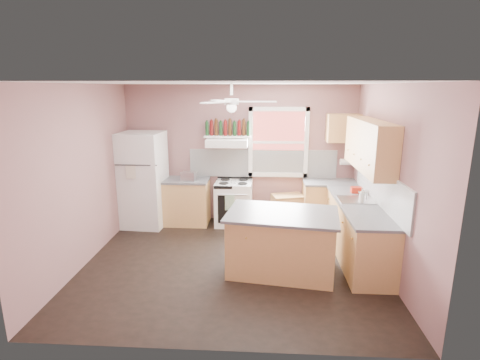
# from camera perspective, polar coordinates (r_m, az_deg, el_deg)

# --- Properties ---
(floor) EXTENTS (4.50, 4.50, 0.00)m
(floor) POSITION_cam_1_polar(r_m,az_deg,el_deg) (5.94, -1.16, -12.48)
(floor) COLOR black
(floor) RESTS_ON ground
(ceiling) EXTENTS (4.50, 4.50, 0.00)m
(ceiling) POSITION_cam_1_polar(r_m,az_deg,el_deg) (5.32, -1.31, 14.54)
(ceiling) COLOR white
(ceiling) RESTS_ON ground
(wall_back) EXTENTS (4.50, 0.05, 2.70)m
(wall_back) POSITION_cam_1_polar(r_m,az_deg,el_deg) (7.45, 0.02, 3.96)
(wall_back) COLOR #825957
(wall_back) RESTS_ON ground
(wall_right) EXTENTS (0.05, 4.00, 2.70)m
(wall_right) POSITION_cam_1_polar(r_m,az_deg,el_deg) (5.76, 21.95, -0.07)
(wall_right) COLOR #825957
(wall_right) RESTS_ON ground
(wall_left) EXTENTS (0.05, 4.00, 2.70)m
(wall_left) POSITION_cam_1_polar(r_m,az_deg,el_deg) (6.09, -23.08, 0.55)
(wall_left) COLOR #825957
(wall_left) RESTS_ON ground
(backsplash_back) EXTENTS (2.90, 0.03, 0.55)m
(backsplash_back) POSITION_cam_1_polar(r_m,az_deg,el_deg) (7.44, 3.47, 2.54)
(backsplash_back) COLOR white
(backsplash_back) RESTS_ON wall_back
(backsplash_right) EXTENTS (0.03, 2.60, 0.55)m
(backsplash_right) POSITION_cam_1_polar(r_m,az_deg,el_deg) (6.07, 20.57, -0.98)
(backsplash_right) COLOR white
(backsplash_right) RESTS_ON wall_right
(window_view) EXTENTS (1.00, 0.02, 1.20)m
(window_view) POSITION_cam_1_polar(r_m,az_deg,el_deg) (7.37, 5.86, 5.74)
(window_view) COLOR maroon
(window_view) RESTS_ON wall_back
(window_frame) EXTENTS (1.16, 0.07, 1.36)m
(window_frame) POSITION_cam_1_polar(r_m,az_deg,el_deg) (7.34, 5.87, 5.71)
(window_frame) COLOR white
(window_frame) RESTS_ON wall_back
(refrigerator) EXTENTS (0.82, 0.80, 1.83)m
(refrigerator) POSITION_cam_1_polar(r_m,az_deg,el_deg) (7.43, -14.47, 0.04)
(refrigerator) COLOR white
(refrigerator) RESTS_ON floor
(base_cabinet_left) EXTENTS (0.90, 0.60, 0.86)m
(base_cabinet_left) POSITION_cam_1_polar(r_m,az_deg,el_deg) (7.50, -8.26, -3.37)
(base_cabinet_left) COLOR tan
(base_cabinet_left) RESTS_ON floor
(counter_left) EXTENTS (0.92, 0.62, 0.04)m
(counter_left) POSITION_cam_1_polar(r_m,az_deg,el_deg) (7.38, -8.38, -0.03)
(counter_left) COLOR #4E4E51
(counter_left) RESTS_ON base_cabinet_left
(toaster) EXTENTS (0.31, 0.21, 0.18)m
(toaster) POSITION_cam_1_polar(r_m,az_deg,el_deg) (7.21, -7.81, 0.57)
(toaster) COLOR silver
(toaster) RESTS_ON counter_left
(stove) EXTENTS (0.72, 0.66, 0.86)m
(stove) POSITION_cam_1_polar(r_m,az_deg,el_deg) (7.37, -0.94, -3.54)
(stove) COLOR white
(stove) RESTS_ON floor
(range_hood) EXTENTS (0.78, 0.50, 0.14)m
(range_hood) POSITION_cam_1_polar(r_m,az_deg,el_deg) (7.16, -1.96, 5.73)
(range_hood) COLOR white
(range_hood) RESTS_ON wall_back
(bottle_shelf) EXTENTS (0.90, 0.26, 0.03)m
(bottle_shelf) POSITION_cam_1_polar(r_m,az_deg,el_deg) (7.26, -1.88, 6.64)
(bottle_shelf) COLOR white
(bottle_shelf) RESTS_ON range_hood
(cart) EXTENTS (0.67, 0.53, 0.59)m
(cart) POSITION_cam_1_polar(r_m,az_deg,el_deg) (7.45, 7.22, -4.53)
(cart) COLOR tan
(cart) RESTS_ON floor
(base_cabinet_corner) EXTENTS (1.00, 0.60, 0.86)m
(base_cabinet_corner) POSITION_cam_1_polar(r_m,az_deg,el_deg) (7.46, 13.43, -3.69)
(base_cabinet_corner) COLOR tan
(base_cabinet_corner) RESTS_ON floor
(base_cabinet_right) EXTENTS (0.60, 2.20, 0.86)m
(base_cabinet_right) POSITION_cam_1_polar(r_m,az_deg,el_deg) (6.21, 17.45, -7.60)
(base_cabinet_right) COLOR tan
(base_cabinet_right) RESTS_ON floor
(counter_corner) EXTENTS (1.02, 0.62, 0.04)m
(counter_corner) POSITION_cam_1_polar(r_m,az_deg,el_deg) (7.34, 13.63, -0.35)
(counter_corner) COLOR #4E4E51
(counter_corner) RESTS_ON base_cabinet_corner
(counter_right) EXTENTS (0.62, 2.22, 0.04)m
(counter_right) POSITION_cam_1_polar(r_m,az_deg,el_deg) (6.07, 17.66, -3.64)
(counter_right) COLOR #4E4E51
(counter_right) RESTS_ON base_cabinet_right
(sink) EXTENTS (0.55, 0.45, 0.03)m
(sink) POSITION_cam_1_polar(r_m,az_deg,el_deg) (6.25, 17.24, -2.96)
(sink) COLOR silver
(sink) RESTS_ON counter_right
(faucet) EXTENTS (0.03, 0.03, 0.14)m
(faucet) POSITION_cam_1_polar(r_m,az_deg,el_deg) (6.27, 18.71, -2.30)
(faucet) COLOR silver
(faucet) RESTS_ON sink
(upper_cabinet_right) EXTENTS (0.33, 1.80, 0.76)m
(upper_cabinet_right) POSITION_cam_1_polar(r_m,az_deg,el_deg) (6.09, 19.12, 5.03)
(upper_cabinet_right) COLOR tan
(upper_cabinet_right) RESTS_ON wall_right
(upper_cabinet_corner) EXTENTS (0.60, 0.33, 0.52)m
(upper_cabinet_corner) POSITION_cam_1_polar(r_m,az_deg,el_deg) (7.33, 15.46, 7.64)
(upper_cabinet_corner) COLOR tan
(upper_cabinet_corner) RESTS_ON wall_back
(paper_towel) EXTENTS (0.26, 0.12, 0.12)m
(paper_towel) POSITION_cam_1_polar(r_m,az_deg,el_deg) (7.48, 16.00, 2.67)
(paper_towel) COLOR white
(paper_towel) RESTS_ON wall_back
(island) EXTENTS (1.60, 1.14, 0.86)m
(island) POSITION_cam_1_polar(r_m,az_deg,el_deg) (5.57, 6.35, -9.56)
(island) COLOR tan
(island) RESTS_ON floor
(island_top) EXTENTS (1.70, 1.24, 0.04)m
(island_top) POSITION_cam_1_polar(r_m,az_deg,el_deg) (5.41, 6.48, -5.19)
(island_top) COLOR #4E4E51
(island_top) RESTS_ON island
(ceiling_fan_hub) EXTENTS (0.20, 0.20, 0.08)m
(ceiling_fan_hub) POSITION_cam_1_polar(r_m,az_deg,el_deg) (5.32, -1.29, 11.85)
(ceiling_fan_hub) COLOR white
(ceiling_fan_hub) RESTS_ON ceiling
(soap_bottle) EXTENTS (0.12, 0.12, 0.23)m
(soap_bottle) POSITION_cam_1_polar(r_m,az_deg,el_deg) (6.08, 18.08, -2.32)
(soap_bottle) COLOR silver
(soap_bottle) RESTS_ON counter_right
(red_caddy) EXTENTS (0.18, 0.12, 0.10)m
(red_caddy) POSITION_cam_1_polar(r_m,az_deg,el_deg) (6.65, 17.33, -1.45)
(red_caddy) COLOR #AF1F0F
(red_caddy) RESTS_ON counter_right
(wine_bottles) EXTENTS (0.86, 0.06, 0.31)m
(wine_bottles) POSITION_cam_1_polar(r_m,az_deg,el_deg) (7.24, -1.88, 7.89)
(wine_bottles) COLOR #143819
(wine_bottles) RESTS_ON bottle_shelf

